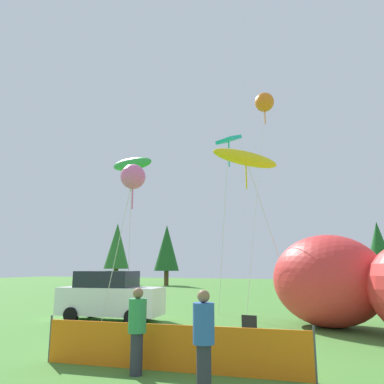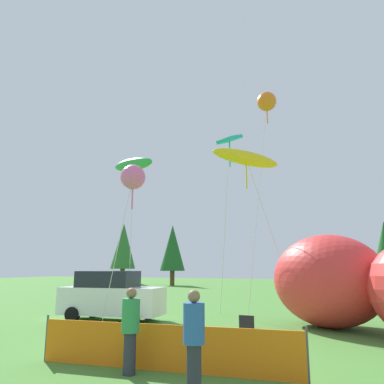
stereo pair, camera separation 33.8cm
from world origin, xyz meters
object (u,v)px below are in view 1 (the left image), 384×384
(kite_teal_diamond, at_px, (229,143))
(kite_yellow_hero, at_px, (246,159))
(parked_car, at_px, (110,296))
(spectator_in_green_shirt, at_px, (137,327))
(spectator_in_blue_shirt, at_px, (204,337))
(kite_pink_octopus, at_px, (133,177))
(kite_green_fish, at_px, (132,165))
(kite_orange_flower, at_px, (264,103))
(inflatable_cat, at_px, (354,285))
(folding_chair, at_px, (251,327))

(kite_teal_diamond, bearing_deg, kite_yellow_hero, -47.73)
(parked_car, xyz_separation_m, spectator_in_green_shirt, (5.04, -6.54, -0.03))
(spectator_in_blue_shirt, height_order, kite_pink_octopus, kite_pink_octopus)
(spectator_in_green_shirt, bearing_deg, kite_green_fish, 122.42)
(parked_car, xyz_separation_m, kite_orange_flower, (5.79, 5.90, 10.30))
(inflatable_cat, relative_size, kite_orange_flower, 0.60)
(parked_car, xyz_separation_m, folding_chair, (6.60, -2.67, -0.50))
(folding_chair, xyz_separation_m, spectator_in_green_shirt, (-1.56, -3.88, 0.47))
(folding_chair, height_order, spectator_in_blue_shirt, spectator_in_blue_shirt)
(folding_chair, height_order, kite_teal_diamond, kite_teal_diamond)
(spectator_in_blue_shirt, distance_m, kite_teal_diamond, 11.74)
(folding_chair, relative_size, kite_teal_diamond, 0.10)
(kite_orange_flower, bearing_deg, inflatable_cat, -52.30)
(inflatable_cat, bearing_deg, kite_pink_octopus, -133.04)
(spectator_in_blue_shirt, bearing_deg, kite_yellow_hero, 97.05)
(folding_chair, xyz_separation_m, kite_green_fish, (-6.37, 3.70, 6.50))
(spectator_in_blue_shirt, distance_m, kite_yellow_hero, 9.96)
(parked_car, distance_m, inflatable_cat, 9.63)
(kite_orange_flower, bearing_deg, kite_green_fish, -138.79)
(folding_chair, bearing_deg, kite_teal_diamond, 24.51)
(kite_pink_octopus, bearing_deg, inflatable_cat, 16.88)
(spectator_in_green_shirt, height_order, spectator_in_blue_shirt, spectator_in_blue_shirt)
(inflatable_cat, xyz_separation_m, kite_teal_diamond, (-4.85, 1.08, 6.25))
(kite_green_fish, bearing_deg, spectator_in_green_shirt, -57.58)
(inflatable_cat, bearing_deg, kite_yellow_hero, -148.50)
(kite_teal_diamond, relative_size, kite_yellow_hero, 1.15)
(kite_green_fish, bearing_deg, kite_pink_octopus, -57.73)
(kite_green_fish, bearing_deg, folding_chair, -30.13)
(spectator_in_green_shirt, xyz_separation_m, kite_teal_diamond, (-0.32, 8.64, 6.87))
(inflatable_cat, bearing_deg, kite_orange_flower, 157.78)
(kite_teal_diamond, height_order, kite_pink_octopus, kite_teal_diamond)
(parked_car, height_order, kite_orange_flower, kite_orange_flower)
(inflatable_cat, height_order, kite_orange_flower, kite_orange_flower)
(folding_chair, distance_m, spectator_in_blue_shirt, 4.57)
(kite_orange_flower, relative_size, kite_green_fish, 1.60)
(kite_yellow_hero, bearing_deg, folding_chair, -77.14)
(folding_chair, relative_size, spectator_in_blue_shirt, 0.47)
(parked_car, bearing_deg, spectator_in_green_shirt, -59.04)
(inflatable_cat, distance_m, kite_pink_octopus, 9.16)
(spectator_in_blue_shirt, relative_size, kite_orange_flower, 0.15)
(spectator_in_green_shirt, bearing_deg, kite_yellow_hero, 84.34)
(spectator_in_green_shirt, distance_m, kite_yellow_hero, 9.41)
(kite_green_fish, bearing_deg, kite_teal_diamond, 13.35)
(spectator_in_blue_shirt, xyz_separation_m, kite_yellow_hero, (-1.01, 8.13, 5.66))
(kite_teal_diamond, xyz_separation_m, kite_yellow_hero, (1.06, -1.17, -1.19))
(spectator_in_green_shirt, bearing_deg, kite_pink_octopus, 122.48)
(spectator_in_blue_shirt, height_order, kite_teal_diamond, kite_teal_diamond)
(kite_teal_diamond, distance_m, kite_pink_octopus, 5.03)
(inflatable_cat, xyz_separation_m, kite_orange_flower, (-3.77, 4.88, 9.71))
(kite_pink_octopus, height_order, kite_green_fish, kite_green_fish)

